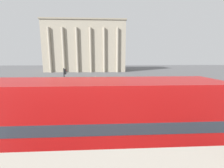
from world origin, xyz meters
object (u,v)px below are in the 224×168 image
Objects in this scene: car_black at (71,96)px; traffic_light_near at (170,92)px; plaza_building_left at (86,47)px; double_decker_bus at (87,123)px; pedestrian_yellow at (95,80)px; pedestrian_grey at (47,96)px; traffic_light_mid at (65,78)px.

traffic_light_near is at bearing -10.93° from car_black.
plaza_building_left is at bearing 109.82° from car_black.
double_decker_bus is 21.01m from pedestrian_yellow.
pedestrian_yellow is (4.73, 10.68, 0.06)m from pedestrian_grey.
double_decker_bus is 6.81× the size of pedestrian_grey.
traffic_light_mid is 2.26× the size of pedestrian_grey.
double_decker_bus reaches higher than pedestrian_grey.
plaza_building_left is at bearing -172.23° from pedestrian_yellow.
double_decker_bus is at bearing -83.56° from plaza_building_left.
double_decker_bus is 6.48× the size of pedestrian_yellow.
plaza_building_left is 17.60× the size of pedestrian_grey.
pedestrian_yellow is (3.46, 7.68, -1.47)m from traffic_light_mid.
traffic_light_near reaches higher than pedestrian_yellow.
double_decker_bus is at bearing -71.98° from traffic_light_mid.
pedestrian_grey is 11.68m from pedestrian_yellow.
traffic_light_mid is at bearing -87.49° from plaza_building_left.
double_decker_bus is 3.47× the size of traffic_light_near.
car_black is at bearing 112.67° from pedestrian_grey.
pedestrian_yellow is at bearing 65.73° from traffic_light_mid.
pedestrian_grey is (-2.37, -1.02, 0.27)m from car_black.
pedestrian_yellow is at bearing 91.00° from double_decker_bus.
double_decker_bus reaches higher than traffic_light_near.
car_black is at bearing 104.58° from double_decker_bus.
plaza_building_left reaches higher than car_black.
plaza_building_left is 44.67m from pedestrian_grey.
car_black is (2.89, -42.89, -8.46)m from plaza_building_left.
pedestrian_grey is (0.52, -43.91, -8.19)m from plaza_building_left.
double_decker_bus is 2.73× the size of car_black.
traffic_light_near reaches higher than car_black.
plaza_building_left reaches higher than pedestrian_yellow.
double_decker_bus is 9.10m from traffic_light_near.
traffic_light_mid reaches higher than traffic_light_near.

